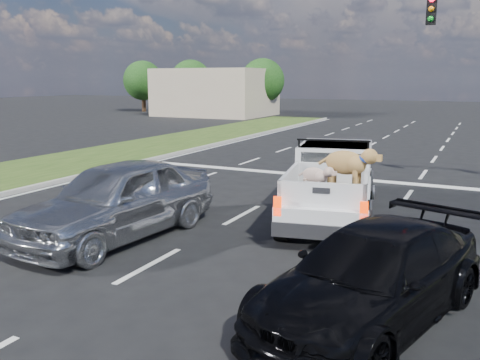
# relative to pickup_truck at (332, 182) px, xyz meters

# --- Properties ---
(ground) EXTENTS (160.00, 160.00, 0.00)m
(ground) POSITION_rel_pickup_truck_xyz_m (-0.39, -4.71, -0.93)
(ground) COLOR black
(ground) RESTS_ON ground
(road_markings) EXTENTS (17.75, 60.00, 0.01)m
(road_markings) POSITION_rel_pickup_truck_xyz_m (-0.39, 1.85, -0.92)
(road_markings) COLOR silver
(road_markings) RESTS_ON ground
(grass_median_left) EXTENTS (5.00, 60.00, 0.10)m
(grass_median_left) POSITION_rel_pickup_truck_xyz_m (-11.89, 1.29, -0.88)
(grass_median_left) COLOR #244013
(grass_median_left) RESTS_ON ground
(curb_left) EXTENTS (0.15, 60.00, 0.14)m
(curb_left) POSITION_rel_pickup_truck_xyz_m (-9.44, 1.29, -0.86)
(curb_left) COLOR #9B978E
(curb_left) RESTS_ON ground
(building_left) EXTENTS (10.00, 8.00, 4.40)m
(building_left) POSITION_rel_pickup_truck_xyz_m (-20.39, 31.29, 1.27)
(building_left) COLOR tan
(building_left) RESTS_ON ground
(tree_far_a) EXTENTS (4.20, 4.20, 5.40)m
(tree_far_a) POSITION_rel_pickup_truck_xyz_m (-30.39, 33.29, 2.36)
(tree_far_a) COLOR #332114
(tree_far_a) RESTS_ON ground
(tree_far_b) EXTENTS (4.20, 4.20, 5.40)m
(tree_far_b) POSITION_rel_pickup_truck_xyz_m (-24.39, 33.29, 2.36)
(tree_far_b) COLOR #332114
(tree_far_b) RESTS_ON ground
(tree_far_c) EXTENTS (4.20, 4.20, 5.40)m
(tree_far_c) POSITION_rel_pickup_truck_xyz_m (-16.39, 33.29, 2.36)
(tree_far_c) COLOR #332114
(tree_far_c) RESTS_ON ground
(pickup_truck) EXTENTS (2.87, 5.54, 1.98)m
(pickup_truck) POSITION_rel_pickup_truck_xyz_m (0.00, 0.00, 0.00)
(pickup_truck) COLOR black
(pickup_truck) RESTS_ON ground
(silver_sedan) EXTENTS (2.48, 5.19, 1.71)m
(silver_sedan) POSITION_rel_pickup_truck_xyz_m (-3.77, -3.58, -0.07)
(silver_sedan) COLOR #A8AAAF
(silver_sedan) RESTS_ON ground
(black_coupe) EXTENTS (3.14, 4.98, 1.34)m
(black_coupe) POSITION_rel_pickup_truck_xyz_m (2.05, -5.11, -0.26)
(black_coupe) COLOR black
(black_coupe) RESTS_ON ground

